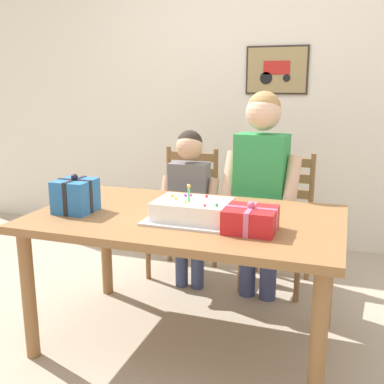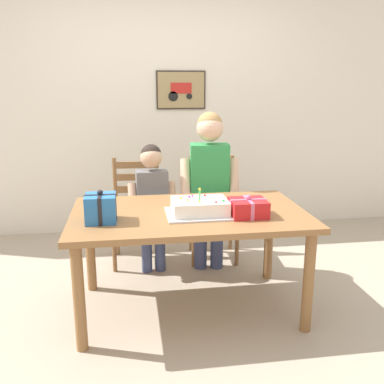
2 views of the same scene
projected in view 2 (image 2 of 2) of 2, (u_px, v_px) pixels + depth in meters
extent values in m
plane|color=tan|center=(189.00, 308.00, 3.06)|extent=(20.00, 20.00, 0.00)
cube|color=silver|center=(165.00, 109.00, 4.47)|extent=(6.40, 0.08, 2.60)
cube|color=#332823|center=(181.00, 90.00, 4.40)|extent=(0.51, 0.02, 0.39)
cube|color=#9E8456|center=(181.00, 90.00, 4.39)|extent=(0.48, 0.01, 0.36)
cube|color=red|center=(181.00, 88.00, 4.38)|extent=(0.22, 0.01, 0.11)
cylinder|color=black|center=(173.00, 96.00, 4.39)|extent=(0.10, 0.01, 0.10)
cylinder|color=black|center=(189.00, 96.00, 4.41)|extent=(0.06, 0.01, 0.06)
cube|color=olive|center=(189.00, 214.00, 2.89)|extent=(1.58, 0.95, 0.04)
cylinder|color=olive|center=(79.00, 298.00, 2.50)|extent=(0.07, 0.07, 0.68)
cylinder|color=olive|center=(308.00, 282.00, 2.70)|extent=(0.07, 0.07, 0.68)
cylinder|color=olive|center=(90.00, 248.00, 3.25)|extent=(0.07, 0.07, 0.68)
cylinder|color=olive|center=(269.00, 239.00, 3.45)|extent=(0.07, 0.07, 0.68)
cube|color=silver|center=(200.00, 214.00, 2.81)|extent=(0.44, 0.34, 0.01)
cube|color=white|center=(200.00, 206.00, 2.80)|extent=(0.36, 0.26, 0.09)
cylinder|color=#56C666|center=(200.00, 196.00, 2.74)|extent=(0.01, 0.01, 0.07)
sphere|color=yellow|center=(200.00, 189.00, 2.73)|extent=(0.02, 0.02, 0.02)
sphere|color=red|center=(205.00, 195.00, 2.87)|extent=(0.02, 0.02, 0.02)
sphere|color=yellow|center=(188.00, 200.00, 2.76)|extent=(0.02, 0.02, 0.02)
sphere|color=yellow|center=(181.00, 198.00, 2.80)|extent=(0.02, 0.02, 0.02)
sphere|color=purple|center=(189.00, 197.00, 2.84)|extent=(0.02, 0.02, 0.02)
sphere|color=purple|center=(193.00, 196.00, 2.85)|extent=(0.01, 0.01, 0.01)
sphere|color=yellow|center=(199.00, 201.00, 2.72)|extent=(0.01, 0.01, 0.01)
sphere|color=green|center=(223.00, 201.00, 2.74)|extent=(0.02, 0.02, 0.02)
sphere|color=red|center=(216.00, 202.00, 2.71)|extent=(0.01, 0.01, 0.01)
cube|color=#286BB7|center=(101.00, 208.00, 2.66)|extent=(0.19, 0.19, 0.17)
cube|color=black|center=(101.00, 208.00, 2.66)|extent=(0.19, 0.02, 0.18)
cube|color=black|center=(101.00, 208.00, 2.66)|extent=(0.02, 0.20, 0.18)
sphere|color=black|center=(100.00, 193.00, 2.63)|extent=(0.04, 0.04, 0.04)
cube|color=red|center=(248.00, 208.00, 2.77)|extent=(0.23, 0.21, 0.11)
cube|color=#DB668E|center=(248.00, 208.00, 2.77)|extent=(0.24, 0.02, 0.12)
cube|color=#DB668E|center=(248.00, 208.00, 2.77)|extent=(0.02, 0.22, 0.12)
sphere|color=#DB668E|center=(248.00, 198.00, 2.76)|extent=(0.04, 0.04, 0.04)
cube|color=brown|center=(136.00, 214.00, 3.74)|extent=(0.44, 0.44, 0.04)
cylinder|color=brown|center=(159.00, 246.00, 3.63)|extent=(0.04, 0.04, 0.43)
cylinder|color=brown|center=(114.00, 248.00, 3.60)|extent=(0.04, 0.04, 0.43)
cylinder|color=brown|center=(158.00, 231.00, 4.00)|extent=(0.04, 0.04, 0.43)
cylinder|color=brown|center=(117.00, 233.00, 3.96)|extent=(0.04, 0.04, 0.43)
cylinder|color=brown|center=(157.00, 181.00, 3.88)|extent=(0.04, 0.04, 0.45)
cylinder|color=brown|center=(115.00, 182.00, 3.84)|extent=(0.04, 0.04, 0.45)
cube|color=brown|center=(136.00, 189.00, 3.88)|extent=(0.36, 0.04, 0.06)
cube|color=brown|center=(136.00, 177.00, 3.85)|extent=(0.36, 0.04, 0.06)
cube|color=brown|center=(136.00, 165.00, 3.82)|extent=(0.36, 0.04, 0.06)
cube|color=brown|center=(213.00, 211.00, 3.84)|extent=(0.45, 0.45, 0.04)
cylinder|color=brown|center=(237.00, 242.00, 3.72)|extent=(0.04, 0.04, 0.43)
cylinder|color=brown|center=(194.00, 243.00, 3.70)|extent=(0.04, 0.04, 0.43)
cylinder|color=brown|center=(230.00, 228.00, 4.09)|extent=(0.04, 0.04, 0.43)
cylinder|color=brown|center=(191.00, 229.00, 4.07)|extent=(0.04, 0.04, 0.43)
cylinder|color=brown|center=(232.00, 179.00, 3.97)|extent=(0.04, 0.04, 0.45)
cylinder|color=brown|center=(191.00, 180.00, 3.95)|extent=(0.04, 0.04, 0.45)
cube|color=brown|center=(211.00, 186.00, 3.98)|extent=(0.36, 0.05, 0.06)
cube|color=brown|center=(211.00, 175.00, 3.95)|extent=(0.36, 0.05, 0.06)
cube|color=brown|center=(212.00, 163.00, 3.92)|extent=(0.36, 0.05, 0.06)
cylinder|color=#38426B|center=(217.00, 240.00, 3.67)|extent=(0.11, 0.11, 0.51)
cylinder|color=#38426B|center=(201.00, 240.00, 3.67)|extent=(0.11, 0.11, 0.51)
cube|color=#2D934C|center=(209.00, 179.00, 3.53)|extent=(0.33, 0.22, 0.58)
cylinder|color=#E0B293|center=(234.00, 182.00, 3.51)|extent=(0.11, 0.25, 0.38)
cylinder|color=#E0B293|center=(186.00, 182.00, 3.49)|extent=(0.11, 0.25, 0.38)
sphere|color=#E0B293|center=(210.00, 128.00, 3.43)|extent=(0.22, 0.22, 0.22)
sphere|color=#A87F4C|center=(210.00, 125.00, 3.43)|extent=(0.21, 0.21, 0.21)
cylinder|color=#38426B|center=(160.00, 248.00, 3.62)|extent=(0.09, 0.09, 0.41)
cylinder|color=#38426B|center=(147.00, 249.00, 3.60)|extent=(0.09, 0.09, 0.41)
cube|color=slate|center=(152.00, 198.00, 3.50)|extent=(0.26, 0.17, 0.47)
cylinder|color=tan|center=(172.00, 200.00, 3.51)|extent=(0.08, 0.20, 0.31)
cylinder|color=tan|center=(133.00, 202.00, 3.45)|extent=(0.08, 0.20, 0.31)
sphere|color=tan|center=(151.00, 157.00, 3.42)|extent=(0.18, 0.18, 0.18)
sphere|color=#2D231E|center=(151.00, 154.00, 3.42)|extent=(0.17, 0.17, 0.17)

